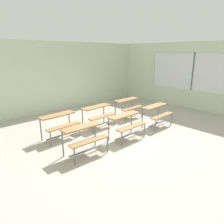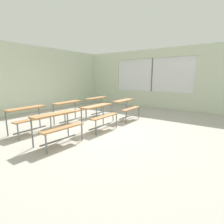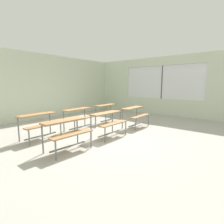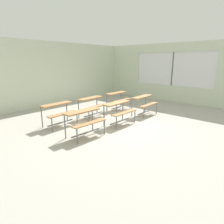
{
  "view_description": "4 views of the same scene",
  "coord_description": "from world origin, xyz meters",
  "px_view_note": "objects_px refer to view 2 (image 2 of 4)",
  "views": [
    {
      "loc": [
        -4.08,
        -3.87,
        2.56
      ],
      "look_at": [
        0.21,
        0.75,
        0.7
      ],
      "focal_mm": 32.73,
      "sensor_mm": 36.0,
      "label": 1
    },
    {
      "loc": [
        -3.8,
        -3.3,
        1.6
      ],
      "look_at": [
        0.87,
        0.09,
        0.44
      ],
      "focal_mm": 28.0,
      "sensor_mm": 36.0,
      "label": 2
    },
    {
      "loc": [
        -3.8,
        -3.3,
        1.6
      ],
      "look_at": [
        0.24,
        -0.01,
        0.77
      ],
      "focal_mm": 28.0,
      "sensor_mm": 36.0,
      "label": 3
    },
    {
      "loc": [
        -4.68,
        -3.93,
        2.13
      ],
      "look_at": [
        -0.22,
        0.06,
        0.51
      ],
      "focal_mm": 30.65,
      "sensor_mm": 36.0,
      "label": 4
    }
  ],
  "objects_px": {
    "desk_bench_r0c1": "(99,111)",
    "desk_bench_r1c0": "(28,114)",
    "desk_bench_r0c0": "(57,121)",
    "desk_bench_r0c2": "(126,105)",
    "desk_bench_r1c2": "(98,102)",
    "desk_bench_r1c1": "(70,107)"
  },
  "relations": [
    {
      "from": "desk_bench_r1c2",
      "to": "desk_bench_r1c0",
      "type": "bearing_deg",
      "value": 178.76
    },
    {
      "from": "desk_bench_r0c2",
      "to": "desk_bench_r1c0",
      "type": "bearing_deg",
      "value": 154.64
    },
    {
      "from": "desk_bench_r1c0",
      "to": "desk_bench_r1c1",
      "type": "xyz_separation_m",
      "value": [
        1.46,
        -0.05,
        0.0
      ]
    },
    {
      "from": "desk_bench_r0c1",
      "to": "desk_bench_r1c0",
      "type": "relative_size",
      "value": 0.98
    },
    {
      "from": "desk_bench_r0c1",
      "to": "desk_bench_r1c1",
      "type": "relative_size",
      "value": 0.98
    },
    {
      "from": "desk_bench_r1c1",
      "to": "desk_bench_r1c2",
      "type": "height_order",
      "value": "same"
    },
    {
      "from": "desk_bench_r1c0",
      "to": "desk_bench_r0c1",
      "type": "bearing_deg",
      "value": -45.99
    },
    {
      "from": "desk_bench_r0c1",
      "to": "desk_bench_r1c2",
      "type": "bearing_deg",
      "value": 40.99
    },
    {
      "from": "desk_bench_r0c0",
      "to": "desk_bench_r1c1",
      "type": "relative_size",
      "value": 0.99
    },
    {
      "from": "desk_bench_r0c0",
      "to": "desk_bench_r0c1",
      "type": "height_order",
      "value": "same"
    },
    {
      "from": "desk_bench_r1c0",
      "to": "desk_bench_r1c2",
      "type": "height_order",
      "value": "same"
    },
    {
      "from": "desk_bench_r1c1",
      "to": "desk_bench_r1c2",
      "type": "distance_m",
      "value": 1.58
    },
    {
      "from": "desk_bench_r1c2",
      "to": "desk_bench_r0c0",
      "type": "bearing_deg",
      "value": -157.54
    },
    {
      "from": "desk_bench_r0c1",
      "to": "desk_bench_r1c0",
      "type": "xyz_separation_m",
      "value": [
        -1.47,
        1.39,
        0.0
      ]
    },
    {
      "from": "desk_bench_r0c1",
      "to": "desk_bench_r0c0",
      "type": "bearing_deg",
      "value": 178.72
    },
    {
      "from": "desk_bench_r1c1",
      "to": "desk_bench_r1c2",
      "type": "xyz_separation_m",
      "value": [
        1.58,
        0.03,
        0.0
      ]
    },
    {
      "from": "desk_bench_r0c2",
      "to": "desk_bench_r1c2",
      "type": "bearing_deg",
      "value": 89.16
    },
    {
      "from": "desk_bench_r1c1",
      "to": "desk_bench_r1c2",
      "type": "relative_size",
      "value": 1.02
    },
    {
      "from": "desk_bench_r0c2",
      "to": "desk_bench_r1c0",
      "type": "relative_size",
      "value": 0.99
    },
    {
      "from": "desk_bench_r0c0",
      "to": "desk_bench_r1c0",
      "type": "bearing_deg",
      "value": 90.14
    },
    {
      "from": "desk_bench_r0c0",
      "to": "desk_bench_r0c2",
      "type": "xyz_separation_m",
      "value": [
        3.09,
        -0.03,
        0.0
      ]
    },
    {
      "from": "desk_bench_r0c1",
      "to": "desk_bench_r1c1",
      "type": "xyz_separation_m",
      "value": [
        -0.01,
        1.34,
        0.0
      ]
    }
  ]
}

